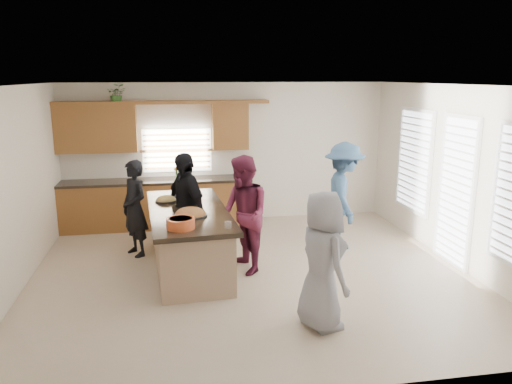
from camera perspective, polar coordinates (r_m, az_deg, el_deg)
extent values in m
plane|color=#BFA78E|center=(7.68, -0.64, -9.26)|extent=(6.50, 6.50, 0.00)
cube|color=silver|center=(10.18, -3.35, 4.52)|extent=(6.50, 0.02, 2.80)
cube|color=silver|center=(4.43, 5.54, -7.09)|extent=(6.50, 0.02, 2.80)
cube|color=silver|center=(7.48, -26.07, 0.01)|extent=(0.02, 6.00, 2.80)
cube|color=silver|center=(8.40, 21.81, 1.73)|extent=(0.02, 6.00, 2.80)
cube|color=white|center=(7.10, -0.70, 12.12)|extent=(6.50, 6.00, 0.02)
cube|color=brown|center=(10.01, -11.21, -1.42)|extent=(3.65, 0.62, 0.90)
cube|color=black|center=(9.91, -11.33, 1.24)|extent=(3.70, 0.65, 0.05)
cube|color=brown|center=(9.97, -17.81, 6.91)|extent=(1.50, 0.36, 0.90)
cube|color=brown|center=(9.94, -2.99, 7.51)|extent=(0.70, 0.36, 0.90)
cube|color=brown|center=(9.84, -10.53, 10.05)|extent=(4.05, 0.40, 0.06)
cube|color=brown|center=(10.07, -9.01, 4.71)|extent=(1.35, 0.08, 0.85)
cube|color=white|center=(9.49, 17.62, 3.43)|extent=(0.06, 1.10, 1.75)
cube|color=white|center=(8.34, 21.85, 0.07)|extent=(0.06, 0.85, 2.25)
cube|color=tan|center=(7.80, -7.67, -5.57)|extent=(1.17, 2.56, 0.88)
cube|color=black|center=(7.66, -7.78, -2.20)|extent=(1.33, 2.77, 0.07)
cube|color=black|center=(7.94, -7.58, -8.30)|extent=(1.08, 2.48, 0.08)
cylinder|color=black|center=(7.26, -7.50, -2.66)|extent=(0.49, 0.49, 0.02)
ellipsoid|color=#B17237|center=(7.26, -7.51, -2.53)|extent=(0.44, 0.44, 0.20)
cylinder|color=black|center=(7.99, -7.55, -1.19)|extent=(0.36, 0.36, 0.02)
ellipsoid|color=#B17237|center=(7.99, -7.55, -1.07)|extent=(0.33, 0.33, 0.15)
cylinder|color=black|center=(8.16, -10.24, -0.98)|extent=(0.35, 0.35, 0.02)
ellipsoid|color=tan|center=(8.16, -10.24, -0.86)|extent=(0.31, 0.31, 0.14)
cylinder|color=#E25929|center=(6.69, -8.61, -3.56)|extent=(0.38, 0.38, 0.14)
cylinder|color=#F2EEC1|center=(6.67, -8.63, -3.14)|extent=(0.31, 0.31, 0.04)
cylinder|color=white|center=(6.65, -3.22, -3.77)|extent=(0.09, 0.09, 0.09)
cylinder|color=#9A81BB|center=(8.55, -8.85, -0.21)|extent=(0.22, 0.22, 0.05)
cylinder|color=silver|center=(8.77, -8.84, 0.53)|extent=(0.12, 0.12, 0.17)
imported|color=#427F32|center=(9.88, -15.60, 10.72)|extent=(0.35, 0.30, 0.38)
imported|color=black|center=(8.44, -13.69, -1.83)|extent=(0.64, 0.70, 1.60)
imported|color=#5C1B32|center=(7.47, -1.44, -2.64)|extent=(0.88, 1.02, 1.79)
imported|color=black|center=(7.87, -8.05, -1.95)|extent=(0.88, 1.13, 1.79)
imported|color=#39597C|center=(8.70, 9.99, -0.39)|extent=(0.91, 1.30, 1.84)
imported|color=gray|center=(5.90, 7.58, -7.79)|extent=(0.71, 0.91, 1.66)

